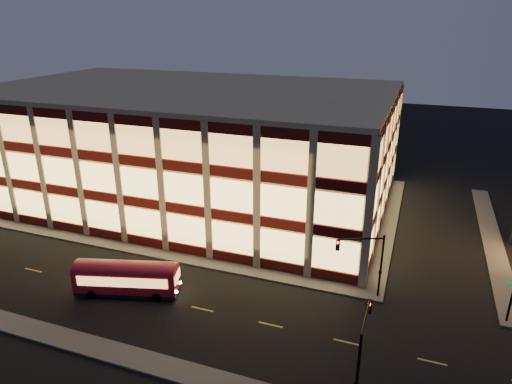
% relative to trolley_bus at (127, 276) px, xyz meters
% --- Properties ---
extents(ground, '(200.00, 200.00, 0.00)m').
position_rel_trolley_bus_xyz_m(ground, '(-2.83, 6.10, -1.67)').
color(ground, black).
rests_on(ground, ground).
extents(sidewalk_office_south, '(54.00, 2.00, 0.15)m').
position_rel_trolley_bus_xyz_m(sidewalk_office_south, '(-5.83, 7.10, -1.60)').
color(sidewalk_office_south, '#514F4C').
rests_on(sidewalk_office_south, ground).
extents(sidewalk_office_east, '(2.00, 30.00, 0.15)m').
position_rel_trolley_bus_xyz_m(sidewalk_office_east, '(20.17, 23.10, -1.60)').
color(sidewalk_office_east, '#514F4C').
rests_on(sidewalk_office_east, ground).
extents(sidewalk_tower_west, '(2.00, 30.00, 0.15)m').
position_rel_trolley_bus_xyz_m(sidewalk_tower_west, '(31.17, 23.10, -1.60)').
color(sidewalk_tower_west, '#514F4C').
rests_on(sidewalk_tower_west, ground).
extents(sidewalk_near, '(100.00, 2.00, 0.15)m').
position_rel_trolley_bus_xyz_m(sidewalk_near, '(-2.83, -6.90, -1.60)').
color(sidewalk_near, '#514F4C').
rests_on(sidewalk_near, ground).
extents(office_building, '(50.45, 30.45, 14.50)m').
position_rel_trolley_bus_xyz_m(office_building, '(-5.74, 23.01, 5.57)').
color(office_building, tan).
rests_on(office_building, ground).
extents(traffic_signal_far, '(3.79, 1.87, 6.00)m').
position_rel_trolley_bus_xyz_m(traffic_signal_far, '(19.38, 6.33, 2.44)').
color(traffic_signal_far, black).
rests_on(traffic_signal_far, ground).
extents(traffic_signal_near, '(0.32, 4.45, 6.00)m').
position_rel_trolley_bus_xyz_m(traffic_signal_near, '(20.67, -4.93, 2.45)').
color(traffic_signal_near, black).
rests_on(traffic_signal_near, ground).
extents(trolley_bus, '(9.19, 4.60, 3.02)m').
position_rel_trolley_bus_xyz_m(trolley_bus, '(0.00, 0.00, 0.00)').
color(trolley_bus, maroon).
rests_on(trolley_bus, ground).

